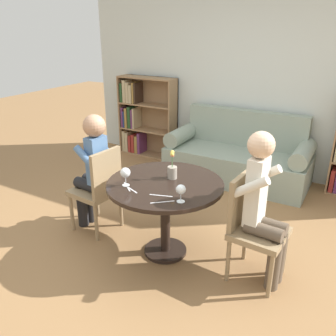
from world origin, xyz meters
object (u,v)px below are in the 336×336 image
chair_left (100,187)px  chair_right (252,224)px  wine_glass_left (125,173)px  wine_glass_right (181,190)px  bookshelf_left (141,118)px  flower_vase (172,170)px  person_left (92,169)px  person_right (264,206)px  couch (238,158)px

chair_left → chair_right: bearing=97.9°
wine_glass_left → wine_glass_right: wine_glass_left is taller
bookshelf_left → chair_left: (0.98, -2.23, -0.11)m
flower_vase → chair_left: bearing=-172.9°
person_left → chair_right: bearing=97.3°
chair_left → chair_right: same height
chair_left → wine_glass_left: 0.65m
person_right → flower_vase: 0.86m
wine_glass_left → wine_glass_right: size_ratio=1.13×
bookshelf_left → wine_glass_right: bookshelf_left is taller
chair_left → wine_glass_right: size_ratio=6.24×
bookshelf_left → person_left: bookshelf_left is taller
wine_glass_left → person_left: bearing=157.3°
bookshelf_left → wine_glass_right: 3.23m
couch → bookshelf_left: (-1.75, 0.26, 0.29)m
chair_right → person_left: person_left is taller
couch → chair_right: (0.77, -1.90, 0.18)m
person_right → wine_glass_left: person_right is taller
bookshelf_left → chair_right: size_ratio=1.40×
wine_glass_left → wine_glass_right: 0.55m
chair_right → person_left: 1.64m
chair_right → wine_glass_left: 1.13m
bookshelf_left → chair_right: 3.32m
couch → wine_glass_left: size_ratio=11.67×
chair_right → flower_vase: bearing=91.8°
person_left → wine_glass_right: size_ratio=8.52×
chair_right → wine_glass_left: size_ratio=5.54×
bookshelf_left → chair_left: 2.43m
wine_glass_left → person_right: bearing=14.2°
person_left → flower_vase: person_left is taller
wine_glass_left → wine_glass_right: (0.55, -0.03, -0.02)m
bookshelf_left → wine_glass_left: 2.88m
couch → person_left: (-0.86, -1.95, 0.36)m
person_right → wine_glass_left: 1.17m
couch → wine_glass_right: (0.29, -2.23, 0.51)m
person_right → wine_glass_right: person_right is taller
chair_left → person_right: person_right is taller
chair_left → wine_glass_left: (0.51, -0.23, 0.34)m
couch → person_right: (0.86, -1.91, 0.37)m
chair_left → flower_vase: (0.78, 0.10, 0.31)m
flower_vase → person_left: bearing=-174.6°
chair_left → person_right: size_ratio=0.70×
bookshelf_left → wine_glass_right: (2.03, -2.50, 0.22)m
couch → person_right: person_right is taller
wine_glass_right → bookshelf_left: bearing=129.2°
couch → wine_glass_right: couch is taller
bookshelf_left → person_left: (0.89, -2.21, 0.07)m
couch → person_left: size_ratio=1.54×
person_left → wine_glass_right: bearing=81.7°
flower_vase → bookshelf_left: bearing=129.5°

